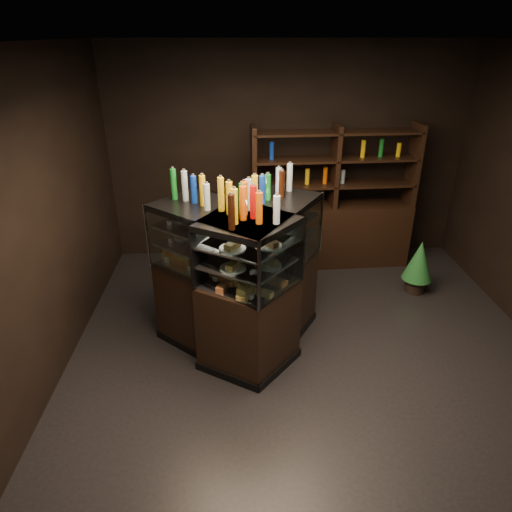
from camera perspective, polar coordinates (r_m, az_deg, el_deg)
The scene contains 7 objects.
ground at distance 5.00m, azimuth 6.49°, elevation -11.75°, with size 5.00×5.00×0.00m, color black.
room_shell at distance 4.11m, azimuth 7.87°, elevation 10.11°, with size 5.02×5.02×3.01m.
display_case at distance 4.78m, azimuth -1.59°, elevation -5.90°, with size 1.84×1.61×1.58m.
food_display at distance 4.48m, azimuth -1.67°, elevation 0.79°, with size 1.36×1.21×0.48m.
bottles_top at distance 4.27m, azimuth -1.79°, elevation 7.69°, with size 1.18×1.07×0.30m.
potted_conifer at distance 6.16m, azimuth 19.75°, elevation -0.44°, with size 0.38×0.38×0.81m.
back_shelving at distance 6.56m, azimuth 9.26°, elevation 3.91°, with size 2.26×0.52×2.00m.
Camera 1 is at (-0.73, -3.89, 3.07)m, focal length 32.00 mm.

